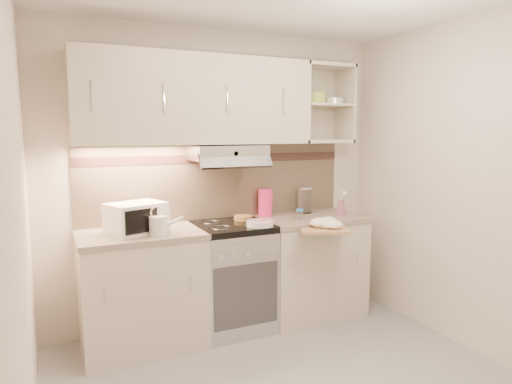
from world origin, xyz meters
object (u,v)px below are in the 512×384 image
at_px(plate_stack, 260,223).
at_px(pink_pitcher, 265,202).
at_px(cutting_board, 323,229).
at_px(watering_can, 159,224).
at_px(electric_range, 232,276).
at_px(microwave, 136,218).
at_px(glass_jar, 305,200).
at_px(spray_bottle, 341,206).

xyz_separation_m(plate_stack, pink_pitcher, (0.24, 0.38, 0.10)).
xyz_separation_m(pink_pitcher, cutting_board, (0.24, -0.58, -0.15)).
xyz_separation_m(watering_can, plate_stack, (0.81, -0.02, -0.06)).
xyz_separation_m(electric_range, cutting_board, (0.64, -0.38, 0.42)).
bearing_deg(microwave, watering_can, -68.45).
bearing_deg(glass_jar, plate_stack, -151.18).
height_order(electric_range, watering_can, watering_can).
relative_size(electric_range, watering_can, 3.60).
height_order(electric_range, cutting_board, electric_range).
distance_m(microwave, plate_stack, 0.96).
relative_size(watering_can, glass_jar, 1.01).
distance_m(plate_stack, spray_bottle, 0.86).
relative_size(plate_stack, cutting_board, 0.57).
bearing_deg(cutting_board, electric_range, 173.66).
bearing_deg(watering_can, microwave, 152.28).
bearing_deg(pink_pitcher, cutting_board, -71.89).
bearing_deg(plate_stack, cutting_board, -23.19).
bearing_deg(microwave, cutting_board, -34.43).
height_order(electric_range, spray_bottle, spray_bottle).
bearing_deg(watering_can, electric_range, 35.30).
bearing_deg(microwave, spray_bottle, -22.21).
bearing_deg(electric_range, plate_stack, -46.64).
bearing_deg(watering_can, cutting_board, 11.40).
height_order(microwave, cutting_board, microwave).
xyz_separation_m(plate_stack, glass_jar, (0.63, 0.35, 0.10)).
relative_size(electric_range, plate_stack, 4.16).
xyz_separation_m(microwave, watering_can, (0.14, -0.16, -0.03)).
xyz_separation_m(electric_range, microwave, (-0.77, -0.00, 0.56)).
xyz_separation_m(electric_range, pink_pitcher, (0.41, 0.20, 0.57)).
bearing_deg(watering_can, glass_jar, 34.09).
height_order(watering_can, spray_bottle, spray_bottle).
distance_m(watering_can, glass_jar, 1.47).
bearing_deg(electric_range, spray_bottle, -5.08).
distance_m(watering_can, spray_bottle, 1.66).
relative_size(spray_bottle, cutting_board, 0.63).
xyz_separation_m(pink_pitcher, glass_jar, (0.40, -0.03, 0.00)).
height_order(glass_jar, spray_bottle, glass_jar).
distance_m(pink_pitcher, cutting_board, 0.65).
bearing_deg(electric_range, microwave, -179.82).
xyz_separation_m(electric_range, glass_jar, (0.80, 0.17, 0.57)).
xyz_separation_m(watering_can, glass_jar, (1.44, 0.33, 0.05)).
distance_m(spray_bottle, cutting_board, 0.49).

